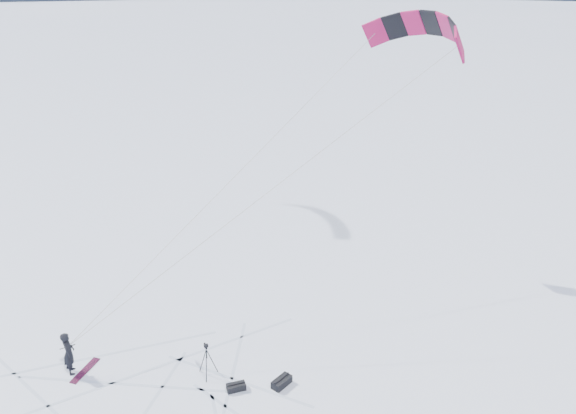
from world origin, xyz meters
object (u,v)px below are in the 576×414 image
gear_bag_a (282,382)px  snowboard (85,370)px  tripod (207,355)px  snowkiter (72,372)px  gear_bag_b (236,387)px

gear_bag_a → snowboard: bearing=123.5°
snowboard → tripod: size_ratio=1.08×
snowkiter → gear_bag_b: size_ratio=2.41×
snowkiter → gear_bag_a: snowkiter is taller
snowboard → gear_bag_a: (6.11, -4.15, 0.14)m
tripod → snowkiter: bearing=149.1°
snowboard → tripod: tripod is taller
snowboard → gear_bag_b: (4.58, -3.60, 0.11)m
snowboard → tripod: 4.70m
gear_bag_a → gear_bag_b: bearing=137.8°
snowboard → gear_bag_b: gear_bag_b is taller
snowkiter → gear_bag_b: 6.27m
tripod → gear_bag_a: size_ratio=1.59×
snowboard → gear_bag_b: 5.82m
tripod → gear_bag_b: tripod is taller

